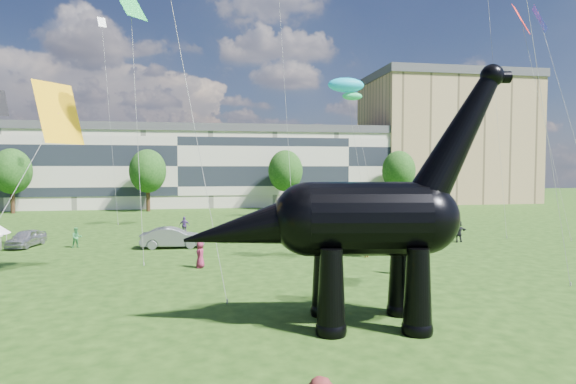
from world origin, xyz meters
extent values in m
plane|color=#16330C|center=(0.00, 0.00, 0.00)|extent=(220.00, 220.00, 0.00)
cube|color=beige|center=(-8.00, 62.00, 6.00)|extent=(78.00, 11.00, 12.00)
cube|color=tan|center=(40.00, 65.00, 11.00)|extent=(28.00, 18.00, 22.00)
cylinder|color=#382314|center=(-30.00, 53.00, 1.60)|extent=(0.56, 0.56, 3.20)
ellipsoid|color=#14380F|center=(-30.00, 53.00, 6.32)|extent=(5.20, 5.20, 6.24)
cylinder|color=#382314|center=(-12.00, 53.00, 1.60)|extent=(0.56, 0.56, 3.20)
ellipsoid|color=#14380F|center=(-12.00, 53.00, 6.32)|extent=(5.20, 5.20, 6.24)
cylinder|color=#382314|center=(8.00, 53.00, 1.60)|extent=(0.56, 0.56, 3.20)
ellipsoid|color=#14380F|center=(8.00, 53.00, 6.32)|extent=(5.20, 5.20, 6.24)
cylinder|color=#382314|center=(26.00, 53.00, 1.60)|extent=(0.56, 0.56, 3.20)
ellipsoid|color=#14380F|center=(26.00, 53.00, 6.32)|extent=(5.20, 5.20, 6.24)
cone|color=black|center=(0.80, -0.80, 1.66)|extent=(1.29, 1.29, 3.31)
sphere|color=black|center=(0.80, -0.80, 0.20)|extent=(1.21, 1.21, 1.21)
cone|color=black|center=(1.14, 1.61, 1.66)|extent=(1.29, 1.29, 3.31)
sphere|color=black|center=(1.14, 1.61, 0.20)|extent=(1.21, 1.21, 1.21)
cone|color=black|center=(4.08, -1.26, 1.66)|extent=(1.29, 1.29, 3.31)
sphere|color=black|center=(4.08, -1.26, 0.20)|extent=(1.21, 1.21, 1.21)
cone|color=black|center=(4.42, 1.14, 1.66)|extent=(1.29, 1.29, 3.31)
sphere|color=black|center=(4.42, 1.14, 0.20)|extent=(1.21, 1.21, 1.21)
cylinder|color=black|center=(2.50, 0.19, 4.31)|extent=(5.01, 3.60, 2.98)
sphere|color=black|center=(0.21, 0.51, 4.31)|extent=(2.98, 2.98, 2.98)
sphere|color=black|center=(4.80, -0.14, 4.31)|extent=(2.87, 2.87, 2.87)
cone|color=black|center=(6.13, -0.32, 7.50)|extent=(4.35, 2.22, 5.85)
sphere|color=black|center=(7.47, -0.51, 10.04)|extent=(0.93, 0.93, 0.93)
cylinder|color=black|center=(7.80, -0.56, 9.98)|extent=(0.83, 0.59, 0.49)
cone|color=black|center=(-2.05, 0.83, 3.94)|extent=(6.11, 3.11, 3.24)
imported|color=#B4B5B9|center=(-18.04, 22.87, 0.70)|extent=(2.34, 4.32, 1.40)
imported|color=slate|center=(-6.45, 20.42, 0.81)|extent=(4.97, 1.83, 1.62)
imported|color=silver|center=(-0.07, 22.67, 0.69)|extent=(5.32, 3.18, 1.39)
imported|color=#595960|center=(9.85, 21.34, 0.77)|extent=(2.41, 5.39, 1.54)
cube|color=silver|center=(7.74, 27.37, 1.08)|extent=(3.22, 3.22, 0.12)
cone|color=silver|center=(7.74, 27.37, 1.87)|extent=(4.08, 4.08, 1.47)
cylinder|color=#999999|center=(6.51, 25.87, 0.54)|extent=(0.06, 0.06, 1.08)
cylinder|color=#999999|center=(9.24, 26.14, 0.54)|extent=(0.06, 0.06, 1.08)
cylinder|color=#999999|center=(6.23, 28.60, 0.54)|extent=(0.06, 0.06, 1.08)
cylinder|color=#999999|center=(8.97, 28.88, 0.54)|extent=(0.06, 0.06, 1.08)
cube|color=silver|center=(23.06, 33.22, 1.11)|extent=(3.36, 3.36, 0.12)
cone|color=silver|center=(23.06, 33.22, 1.92)|extent=(4.25, 4.25, 1.51)
cylinder|color=#999999|center=(21.49, 31.99, 0.55)|extent=(0.06, 0.06, 1.11)
cylinder|color=#999999|center=(24.29, 31.66, 0.55)|extent=(0.06, 0.06, 1.11)
cylinder|color=#999999|center=(21.82, 34.79, 0.55)|extent=(0.06, 0.06, 1.11)
cylinder|color=#999999|center=(24.62, 34.46, 0.55)|extent=(0.06, 0.06, 1.11)
cylinder|color=#999999|center=(-19.35, 21.41, 0.56)|extent=(0.06, 0.06, 1.11)
cylinder|color=#999999|center=(-19.98, 24.17, 0.56)|extent=(0.06, 0.06, 1.11)
imported|color=black|center=(17.28, 19.21, 0.94)|extent=(1.81, 0.79, 1.89)
imported|color=teal|center=(19.10, 33.98, 0.80)|extent=(0.70, 0.66, 1.60)
imported|color=navy|center=(7.51, 8.53, 0.87)|extent=(0.71, 0.55, 1.75)
imported|color=brown|center=(7.30, 14.05, 0.89)|extent=(1.32, 1.15, 1.77)
imported|color=#593A83|center=(-5.85, 27.92, 0.85)|extent=(1.05, 0.58, 1.70)
imported|color=#39904B|center=(-13.96, 21.80, 0.81)|extent=(0.98, 0.90, 1.61)
imported|color=maroon|center=(-4.23, 12.40, 0.85)|extent=(0.61, 0.87, 1.69)
plane|color=#132BD1|center=(26.40, 21.85, 19.91)|extent=(2.31, 2.77, 2.29)
ellipsoid|color=#1AA958|center=(13.40, 37.08, 14.77)|extent=(2.67, 2.19, 0.96)
ellipsoid|color=#0C9EC1|center=(12.62, 37.08, 16.06)|extent=(4.04, 4.74, 1.71)
plane|color=red|center=(25.73, 23.58, 20.39)|extent=(3.18, 3.13, 2.74)
plane|color=#E8A60C|center=(-11.80, 10.13, 9.36)|extent=(2.86, 3.47, 3.41)
plane|color=white|center=(-15.89, 43.00, 23.67)|extent=(1.39, 1.07, 1.22)
plane|color=green|center=(-8.86, 16.96, 17.59)|extent=(2.72, 2.79, 2.04)
camera|label=1|loc=(-3.87, -18.27, 6.40)|focal=30.00mm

